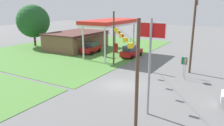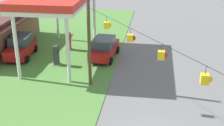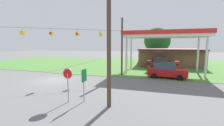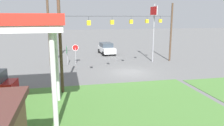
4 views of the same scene
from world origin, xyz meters
The scene contains 5 objects.
fuel_pump_near centered at (10.54, 8.72, 0.85)m, with size 0.71×0.56×1.78m.
fuel_pump_far centered at (14.46, 8.72, 0.85)m, with size 0.71×0.56×1.78m.
car_at_pumps_front centered at (12.80, 4.88, 1.01)m, with size 4.75×2.41×2.00m.
car_at_pumps_rear centered at (12.07, 12.59, 1.02)m, with size 4.60×2.40×2.02m.
signal_span_gantry centered at (0.00, -0.02, 4.26)m, with size 14.46×10.24×7.66m.
Camera 2 is at (-13.72, 0.34, 10.63)m, focal length 50.00 mm.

